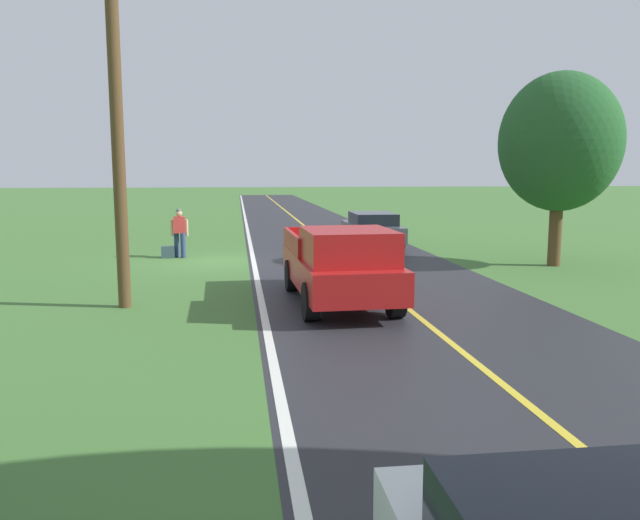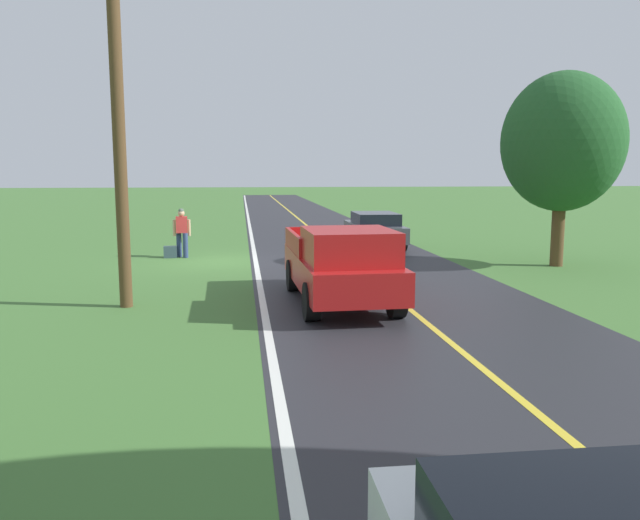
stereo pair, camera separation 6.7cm
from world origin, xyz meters
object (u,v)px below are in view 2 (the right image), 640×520
Objects in this scene: tree_far_side_near at (563,142)px; utility_pole_roadside at (119,126)px; hitchhiker_walking at (182,230)px; sedan_near_oncoming at (374,229)px; suitcase_carried at (170,252)px; pickup_truck_passing at (342,263)px.

tree_far_side_near is 13.56m from utility_pole_roadside.
sedan_near_oncoming is at bearing -164.96° from hitchhiker_walking.
tree_far_side_near is 1.39× the size of sedan_near_oncoming.
utility_pole_roadside reaches higher than suitcase_carried.
suitcase_carried is 9.79m from pickup_truck_passing.
utility_pole_roadside is (0.52, 8.23, 3.05)m from hitchhiker_walking.
suitcase_carried is at bearing 16.14° from hitchhiker_walking.
pickup_truck_passing is 1.23× the size of sedan_near_oncoming.
hitchhiker_walking is 3.80× the size of suitcase_carried.
sedan_near_oncoming is 13.35m from utility_pole_roadside.
hitchhiker_walking is 8.79m from utility_pole_roadside.
sedan_near_oncoming is at bearing 99.82° from suitcase_carried.
suitcase_carried is at bearing -60.76° from pickup_truck_passing.
utility_pole_roadside is at bearing -6.04° from suitcase_carried.
hitchhiker_walking is at bearing -16.47° from tree_far_side_near.
hitchhiker_walking is 0.39× the size of sedan_near_oncoming.
sedan_near_oncoming is at bearing -127.83° from utility_pole_roadside.
suitcase_carried is 8.96m from utility_pole_roadside.
suitcase_carried is at bearing 15.10° from sedan_near_oncoming.
sedan_near_oncoming is (-3.06, -10.63, -0.21)m from pickup_truck_passing.
sedan_near_oncoming is (-7.42, -1.99, -0.23)m from hitchhiker_walking.
tree_far_side_near reaches higher than sedan_near_oncoming.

